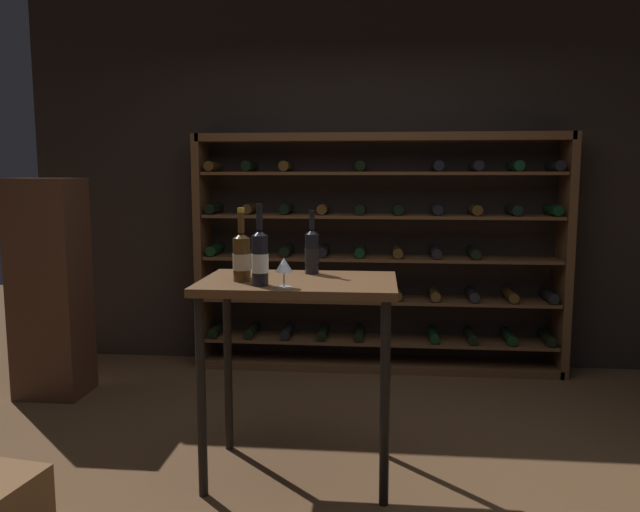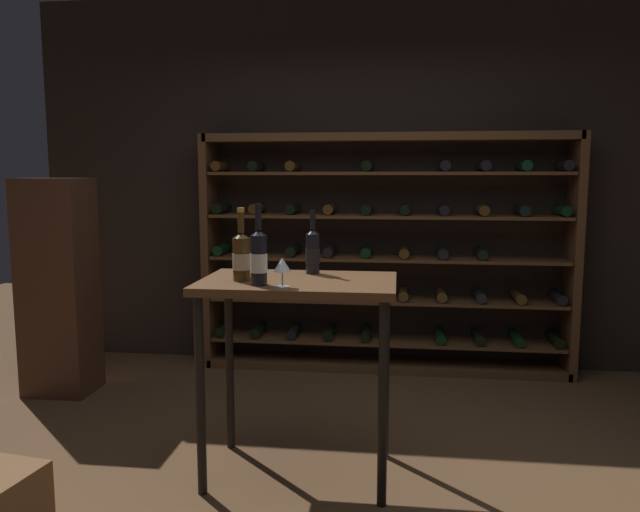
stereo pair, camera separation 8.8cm
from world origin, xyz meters
name	(u,v)px [view 2 (the right image)]	position (x,y,z in m)	size (l,w,h in m)	color
ground_plane	(334,496)	(0.00, 0.00, 0.00)	(10.36, 10.36, 0.00)	brown
back_wall	(363,183)	(0.00, 2.18, 1.44)	(5.22, 0.10, 2.88)	black
wine_rack	(384,255)	(0.18, 1.97, 0.90)	(2.81, 0.32, 1.81)	brown
tasting_table	(298,308)	(-0.20, 0.20, 0.86)	(0.95, 0.61, 1.00)	brown
display_cabinet	(58,287)	(-2.02, 1.18, 0.74)	(0.44, 0.36, 1.48)	#4C2D1E
wine_bottle_gold_foil	(259,257)	(-0.35, 0.02, 1.13)	(0.08, 0.08, 0.37)	black
wine_bottle_amber_reserve	(241,256)	(-0.46, 0.13, 1.12)	(0.09, 0.09, 0.35)	#4C3314
wine_bottle_green_slim	(313,251)	(-0.15, 0.39, 1.11)	(0.07, 0.07, 0.33)	black
wine_glass_stemmed_center	(243,253)	(-0.48, 0.25, 1.12)	(0.09, 0.09, 0.16)	silver
wine_glass_stemmed_right	(282,266)	(-0.23, -0.02, 1.09)	(0.08, 0.08, 0.14)	silver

